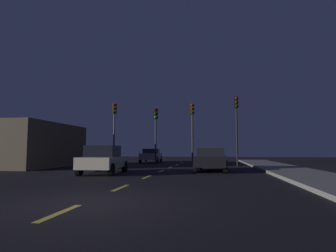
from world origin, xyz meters
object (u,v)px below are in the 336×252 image
at_px(traffic_signal_far_left, 114,122).
at_px(car_adjacent_lane, 104,160).
at_px(traffic_signal_far_right, 237,118).
at_px(street_lamp_right, 336,60).
at_px(car_stopped_ahead, 211,159).
at_px(traffic_signal_center_left, 156,125).
at_px(car_oncoming_far, 151,155).
at_px(traffic_signal_center_right, 192,122).

relative_size(traffic_signal_far_left, car_adjacent_lane, 1.32).
distance_m(traffic_signal_far_right, street_lamp_right, 11.97).
distance_m(car_stopped_ahead, street_lamp_right, 8.71).
xyz_separation_m(traffic_signal_far_left, traffic_signal_center_left, (3.56, -0.00, -0.32)).
xyz_separation_m(traffic_signal_center_left, car_adjacent_lane, (-1.23, -7.93, -2.55)).
bearing_deg(car_adjacent_lane, car_stopped_ahead, 24.86).
height_order(traffic_signal_far_right, street_lamp_right, street_lamp_right).
bearing_deg(car_stopped_ahead, car_oncoming_far, 118.75).
relative_size(car_adjacent_lane, street_lamp_right, 0.52).
xyz_separation_m(traffic_signal_far_left, traffic_signal_far_right, (10.05, 0.00, 0.17)).
bearing_deg(traffic_signal_center_right, traffic_signal_center_left, -179.99).
distance_m(traffic_signal_far_right, car_adjacent_lane, 11.47).
bearing_deg(car_stopped_ahead, traffic_signal_center_right, 105.89).
bearing_deg(traffic_signal_far_right, traffic_signal_center_right, -179.99).
bearing_deg(car_adjacent_lane, car_oncoming_far, 91.92).
distance_m(traffic_signal_far_right, car_stopped_ahead, 6.42).
height_order(traffic_signal_far_right, car_oncoming_far, traffic_signal_far_right).
bearing_deg(car_oncoming_far, car_adjacent_lane, -88.08).
xyz_separation_m(traffic_signal_center_left, traffic_signal_center_right, (3.01, 0.00, 0.21)).
xyz_separation_m(traffic_signal_center_right, car_stopped_ahead, (1.50, -5.27, -2.80)).
height_order(traffic_signal_center_right, car_oncoming_far, traffic_signal_center_right).
height_order(traffic_signal_center_left, car_stopped_ahead, traffic_signal_center_left).
height_order(traffic_signal_far_right, car_adjacent_lane, traffic_signal_far_right).
distance_m(car_adjacent_lane, street_lamp_right, 11.55).
relative_size(traffic_signal_far_left, street_lamp_right, 0.69).
relative_size(traffic_signal_center_right, traffic_signal_far_right, 0.92).
relative_size(traffic_signal_far_right, car_adjacent_lane, 1.39).
bearing_deg(car_oncoming_far, traffic_signal_far_left, -107.16).
xyz_separation_m(car_stopped_ahead, car_oncoming_far, (-6.21, 11.32, 0.02)).
height_order(traffic_signal_center_left, car_adjacent_lane, traffic_signal_center_left).
distance_m(traffic_signal_center_right, traffic_signal_far_right, 3.49).
xyz_separation_m(traffic_signal_center_right, street_lamp_right, (6.02, -11.67, 1.00)).
distance_m(traffic_signal_center_left, traffic_signal_far_right, 6.51).
distance_m(traffic_signal_center_right, car_adjacent_lane, 9.40).
relative_size(car_stopped_ahead, car_oncoming_far, 0.91).
height_order(car_stopped_ahead, street_lamp_right, street_lamp_right).
distance_m(traffic_signal_far_left, traffic_signal_far_right, 10.05).
height_order(traffic_signal_center_left, traffic_signal_center_right, traffic_signal_center_right).
bearing_deg(traffic_signal_center_right, traffic_signal_far_right, 0.01).
bearing_deg(street_lamp_right, car_oncoming_far, 121.19).
bearing_deg(traffic_signal_center_left, traffic_signal_far_left, 179.98).
relative_size(traffic_signal_center_left, traffic_signal_far_right, 0.86).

